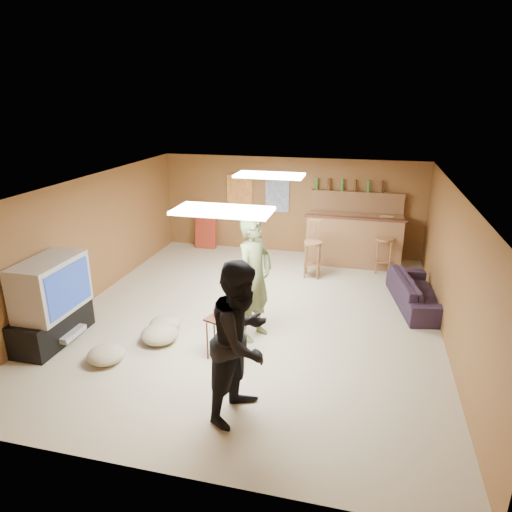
% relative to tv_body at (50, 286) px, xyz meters
% --- Properties ---
extents(ground, '(7.00, 7.00, 0.00)m').
position_rel_tv_body_xyz_m(ground, '(2.65, 1.50, -0.90)').
color(ground, tan).
rests_on(ground, ground).
extents(ceiling, '(6.00, 7.00, 0.02)m').
position_rel_tv_body_xyz_m(ceiling, '(2.65, 1.50, 1.30)').
color(ceiling, silver).
rests_on(ceiling, ground).
extents(wall_back, '(6.00, 0.02, 2.20)m').
position_rel_tv_body_xyz_m(wall_back, '(2.65, 5.00, 0.20)').
color(wall_back, brown).
rests_on(wall_back, ground).
extents(wall_front, '(6.00, 0.02, 2.20)m').
position_rel_tv_body_xyz_m(wall_front, '(2.65, -2.00, 0.20)').
color(wall_front, brown).
rests_on(wall_front, ground).
extents(wall_left, '(0.02, 7.00, 2.20)m').
position_rel_tv_body_xyz_m(wall_left, '(-0.35, 1.50, 0.20)').
color(wall_left, brown).
rests_on(wall_left, ground).
extents(wall_right, '(0.02, 7.00, 2.20)m').
position_rel_tv_body_xyz_m(wall_right, '(5.65, 1.50, 0.20)').
color(wall_right, brown).
rests_on(wall_right, ground).
extents(tv_stand, '(0.55, 1.30, 0.50)m').
position_rel_tv_body_xyz_m(tv_stand, '(-0.07, 0.00, -0.65)').
color(tv_stand, black).
rests_on(tv_stand, ground).
extents(dvd_box, '(0.35, 0.50, 0.08)m').
position_rel_tv_body_xyz_m(dvd_box, '(0.15, 0.00, -0.75)').
color(dvd_box, '#B2B2B7').
rests_on(dvd_box, tv_stand).
extents(tv_body, '(0.60, 1.10, 0.80)m').
position_rel_tv_body_xyz_m(tv_body, '(0.00, 0.00, 0.00)').
color(tv_body, '#B2B2B7').
rests_on(tv_body, tv_stand).
extents(tv_screen, '(0.02, 0.95, 0.65)m').
position_rel_tv_body_xyz_m(tv_screen, '(0.31, 0.00, 0.00)').
color(tv_screen, navy).
rests_on(tv_screen, tv_body).
extents(bar_counter, '(2.00, 0.60, 1.10)m').
position_rel_tv_body_xyz_m(bar_counter, '(4.15, 4.45, -0.35)').
color(bar_counter, brown).
rests_on(bar_counter, ground).
extents(bar_lip, '(2.10, 0.12, 0.05)m').
position_rel_tv_body_xyz_m(bar_lip, '(4.15, 4.20, 0.20)').
color(bar_lip, '#432015').
rests_on(bar_lip, bar_counter).
extents(bar_shelf, '(2.00, 0.18, 0.05)m').
position_rel_tv_body_xyz_m(bar_shelf, '(4.15, 4.90, 0.60)').
color(bar_shelf, brown).
rests_on(bar_shelf, bar_backing).
extents(bar_backing, '(2.00, 0.14, 0.60)m').
position_rel_tv_body_xyz_m(bar_backing, '(4.15, 4.92, 0.30)').
color(bar_backing, brown).
rests_on(bar_backing, bar_counter).
extents(poster_left, '(0.60, 0.03, 0.85)m').
position_rel_tv_body_xyz_m(poster_left, '(1.45, 4.96, 0.45)').
color(poster_left, '#BF3F26').
rests_on(poster_left, wall_back).
extents(poster_right, '(0.55, 0.03, 0.80)m').
position_rel_tv_body_xyz_m(poster_right, '(2.35, 4.96, 0.45)').
color(poster_right, '#334C99').
rests_on(poster_right, wall_back).
extents(folding_chair_stack, '(0.50, 0.26, 0.91)m').
position_rel_tv_body_xyz_m(folding_chair_stack, '(0.65, 4.80, -0.45)').
color(folding_chair_stack, '#A5301E').
rests_on(folding_chair_stack, ground).
extents(ceiling_panel_front, '(1.20, 0.60, 0.04)m').
position_rel_tv_body_xyz_m(ceiling_panel_front, '(2.65, 0.00, 1.27)').
color(ceiling_panel_front, white).
rests_on(ceiling_panel_front, ceiling).
extents(ceiling_panel_back, '(1.20, 0.60, 0.04)m').
position_rel_tv_body_xyz_m(ceiling_panel_back, '(2.65, 2.70, 1.27)').
color(ceiling_panel_back, white).
rests_on(ceiling_panel_back, ceiling).
extents(person_olive, '(0.68, 0.81, 1.90)m').
position_rel_tv_body_xyz_m(person_olive, '(2.83, 0.85, 0.05)').
color(person_olive, '#576339').
rests_on(person_olive, ground).
extents(person_black, '(0.94, 1.08, 1.87)m').
position_rel_tv_body_xyz_m(person_black, '(3.12, -0.90, 0.04)').
color(person_black, black).
rests_on(person_black, ground).
extents(sofa, '(1.02, 1.89, 0.52)m').
position_rel_tv_body_xyz_m(sofa, '(5.35, 2.58, -0.64)').
color(sofa, black).
rests_on(sofa, ground).
extents(tray_table, '(0.54, 0.49, 0.59)m').
position_rel_tv_body_xyz_m(tray_table, '(2.56, 0.21, -0.61)').
color(tray_table, '#432015').
rests_on(tray_table, ground).
extents(cup_red_near, '(0.11, 0.11, 0.12)m').
position_rel_tv_body_xyz_m(cup_red_near, '(2.44, 0.24, -0.25)').
color(cup_red_near, '#BB0C34').
rests_on(cup_red_near, tray_table).
extents(cup_red_far, '(0.08, 0.08, 0.11)m').
position_rel_tv_body_xyz_m(cup_red_far, '(2.61, 0.13, -0.26)').
color(cup_red_far, '#BB0C34').
rests_on(cup_red_far, tray_table).
extents(cup_blue, '(0.09, 0.09, 0.11)m').
position_rel_tv_body_xyz_m(cup_blue, '(2.71, 0.31, -0.26)').
color(cup_blue, navy).
rests_on(cup_blue, tray_table).
extents(bar_stool_left, '(0.42, 0.42, 1.08)m').
position_rel_tv_body_xyz_m(bar_stool_left, '(3.38, 3.50, -0.36)').
color(bar_stool_left, brown).
rests_on(bar_stool_left, ground).
extents(bar_stool_right, '(0.50, 0.50, 1.25)m').
position_rel_tv_body_xyz_m(bar_stool_right, '(4.78, 4.11, -0.27)').
color(bar_stool_right, brown).
rests_on(bar_stool_right, ground).
extents(cushion_near_tv, '(0.59, 0.59, 0.25)m').
position_rel_tv_body_xyz_m(cushion_near_tv, '(1.50, 0.34, -0.77)').
color(cushion_near_tv, tan).
rests_on(cushion_near_tv, ground).
extents(cushion_mid, '(0.64, 0.64, 0.22)m').
position_rel_tv_body_xyz_m(cushion_mid, '(1.42, 0.70, -0.79)').
color(cushion_mid, tan).
rests_on(cushion_mid, ground).
extents(cushion_far, '(0.57, 0.57, 0.23)m').
position_rel_tv_body_xyz_m(cushion_far, '(1.01, -0.34, -0.78)').
color(cushion_far, tan).
rests_on(cushion_far, ground).
extents(bottle_row, '(1.48, 0.08, 0.26)m').
position_rel_tv_body_xyz_m(bottle_row, '(3.95, 4.88, 0.75)').
color(bottle_row, '#3F7233').
rests_on(bottle_row, bar_shelf).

